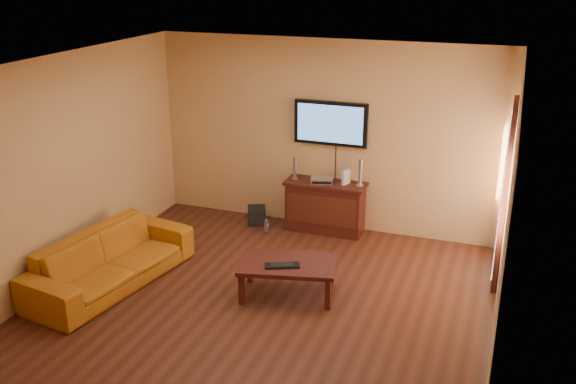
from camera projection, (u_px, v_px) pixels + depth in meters
The scene contains 14 objects.
ground_plane at pixel (261, 305), 7.29m from camera, with size 5.00×5.00×0.00m, color #3B1B10.
room_walls at pixel (280, 148), 7.25m from camera, with size 5.00×5.00×5.00m.
french_door at pixel (505, 195), 7.64m from camera, with size 0.07×1.02×2.22m.
media_console at pixel (325, 207), 9.14m from camera, with size 1.15×0.44×0.73m.
television at pixel (331, 123), 8.89m from camera, with size 1.04×0.08×0.62m.
coffee_table at pixel (288, 267), 7.38m from camera, with size 1.22×0.89×0.42m.
sofa at pixel (110, 252), 7.62m from camera, with size 2.16×0.63×0.85m, color #AE6113.
speaker_left at pixel (295, 169), 9.11m from camera, with size 0.09×0.09×0.33m.
speaker_right at pixel (360, 174), 8.84m from camera, with size 0.10×0.10×0.37m.
av_receiver at pixel (322, 180), 9.00m from camera, with size 0.31×0.22×0.07m, color silver.
game_console at pixel (346, 177), 8.92m from camera, with size 0.04×0.15×0.21m, color white.
subwoofer at pixel (257, 215), 9.47m from camera, with size 0.26×0.26×0.26m, color black.
bottle at pixel (266, 226), 9.18m from camera, with size 0.07×0.07×0.20m.
keyboard at pixel (282, 265), 7.27m from camera, with size 0.42×0.30×0.02m.
Camera 1 is at (2.45, -5.91, 3.73)m, focal length 40.00 mm.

